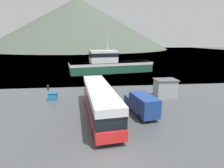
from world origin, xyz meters
TOP-DOWN VIEW (x-y plane):
  - ground_plane at (0.00, 0.00)m, footprint 400.00×400.00m
  - water_surface at (0.00, 140.05)m, footprint 240.00×240.00m
  - hill_backdrop at (-15.48, 185.70)m, footprint 181.82×181.82m
  - tour_bus at (-0.50, 7.36)m, footprint 3.98×13.06m
  - delivery_van at (4.23, 7.23)m, footprint 2.91×5.90m
  - fishing_boat at (3.15, 34.35)m, footprint 22.25×9.16m
  - storage_bin at (-6.85, 13.34)m, footprint 1.22×1.07m
  - dock_kiosk at (9.30, 12.88)m, footprint 3.15×2.46m
  - mooring_bollard at (-8.93, 19.05)m, footprint 0.39×0.39m

SIDE VIEW (x-z plane):
  - ground_plane at x=0.00m, z-range 0.00..0.00m
  - water_surface at x=0.00m, z-range 0.00..0.00m
  - mooring_bollard at x=-8.93m, z-range 0.03..0.85m
  - storage_bin at x=-6.85m, z-range 0.01..1.08m
  - delivery_van at x=4.23m, z-range 0.07..2.43m
  - dock_kiosk at x=9.30m, z-range 0.01..2.72m
  - tour_bus at x=-0.50m, z-range 0.21..3.50m
  - fishing_boat at x=3.15m, z-range -3.61..7.85m
  - hill_backdrop at x=-15.48m, z-range 0.00..51.21m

